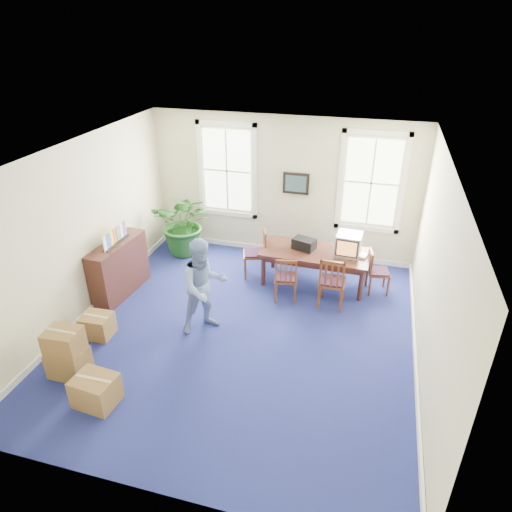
% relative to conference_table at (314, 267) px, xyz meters
% --- Properties ---
extents(floor, '(6.50, 6.50, 0.00)m').
position_rel_conference_table_xyz_m(floor, '(-0.97, -2.03, -0.37)').
color(floor, navy).
rests_on(floor, ground).
extents(ceiling, '(6.50, 6.50, 0.00)m').
position_rel_conference_table_xyz_m(ceiling, '(-0.97, -2.03, 2.83)').
color(ceiling, white).
rests_on(ceiling, ground).
extents(wall_back, '(6.50, 0.00, 6.50)m').
position_rel_conference_table_xyz_m(wall_back, '(-0.97, 1.22, 1.23)').
color(wall_back, beige).
rests_on(wall_back, ground).
extents(wall_front, '(6.50, 0.00, 6.50)m').
position_rel_conference_table_xyz_m(wall_front, '(-0.97, -5.28, 1.23)').
color(wall_front, beige).
rests_on(wall_front, ground).
extents(wall_left, '(0.00, 6.50, 6.50)m').
position_rel_conference_table_xyz_m(wall_left, '(-3.97, -2.03, 1.23)').
color(wall_left, beige).
rests_on(wall_left, ground).
extents(wall_right, '(0.00, 6.50, 6.50)m').
position_rel_conference_table_xyz_m(wall_right, '(2.03, -2.03, 1.23)').
color(wall_right, beige).
rests_on(wall_right, ground).
extents(baseboard_back, '(6.00, 0.04, 0.12)m').
position_rel_conference_table_xyz_m(baseboard_back, '(-0.97, 1.19, -0.31)').
color(baseboard_back, white).
rests_on(baseboard_back, ground).
extents(baseboard_left, '(0.04, 6.50, 0.12)m').
position_rel_conference_table_xyz_m(baseboard_left, '(-3.94, -2.03, -0.31)').
color(baseboard_left, white).
rests_on(baseboard_left, ground).
extents(baseboard_right, '(0.04, 6.50, 0.12)m').
position_rel_conference_table_xyz_m(baseboard_right, '(2.00, -2.03, -0.31)').
color(baseboard_right, white).
rests_on(baseboard_right, ground).
extents(window_left, '(1.40, 0.12, 2.20)m').
position_rel_conference_table_xyz_m(window_left, '(-2.27, 1.20, 1.53)').
color(window_left, white).
rests_on(window_left, ground).
extents(window_right, '(1.40, 0.12, 2.20)m').
position_rel_conference_table_xyz_m(window_right, '(0.93, 1.20, 1.53)').
color(window_right, white).
rests_on(window_right, ground).
extents(wall_picture, '(0.58, 0.06, 0.48)m').
position_rel_conference_table_xyz_m(wall_picture, '(-0.67, 1.17, 1.38)').
color(wall_picture, black).
rests_on(wall_picture, ground).
extents(conference_table, '(2.22, 1.06, 0.75)m').
position_rel_conference_table_xyz_m(conference_table, '(0.00, 0.00, 0.00)').
color(conference_table, '#432018').
rests_on(conference_table, ground).
extents(crt_tv, '(0.52, 0.56, 0.44)m').
position_rel_conference_table_xyz_m(crt_tv, '(0.65, 0.05, 0.60)').
color(crt_tv, '#B7B7BC').
rests_on(crt_tv, conference_table).
extents(game_console, '(0.20, 0.23, 0.05)m').
position_rel_conference_table_xyz_m(game_console, '(0.95, 0.00, 0.40)').
color(game_console, white).
rests_on(game_console, conference_table).
extents(equipment_bag, '(0.52, 0.41, 0.22)m').
position_rel_conference_table_xyz_m(equipment_bag, '(-0.25, 0.05, 0.49)').
color(equipment_bag, black).
rests_on(equipment_bag, conference_table).
extents(chair_near_left, '(0.51, 0.51, 0.97)m').
position_rel_conference_table_xyz_m(chair_near_left, '(-0.45, -0.75, 0.11)').
color(chair_near_left, brown).
rests_on(chair_near_left, ground).
extents(chair_near_right, '(0.49, 0.49, 1.09)m').
position_rel_conference_table_xyz_m(chair_near_right, '(0.45, -0.75, 0.17)').
color(chair_near_right, brown).
rests_on(chair_near_right, ground).
extents(chair_end_left, '(0.60, 0.60, 1.05)m').
position_rel_conference_table_xyz_m(chair_end_left, '(-1.30, 0.00, 0.15)').
color(chair_end_left, brown).
rests_on(chair_end_left, ground).
extents(chair_end_right, '(0.50, 0.50, 0.93)m').
position_rel_conference_table_xyz_m(chair_end_right, '(1.30, 0.00, 0.09)').
color(chair_end_right, brown).
rests_on(chair_end_right, ground).
extents(man, '(1.09, 1.07, 1.77)m').
position_rel_conference_table_xyz_m(man, '(-1.63, -2.08, 0.51)').
color(man, '#748DC3').
rests_on(man, ground).
extents(credenza, '(0.53, 1.50, 1.16)m').
position_rel_conference_table_xyz_m(credenza, '(-3.70, -1.42, 0.20)').
color(credenza, '#432018').
rests_on(credenza, ground).
extents(brochure_rack, '(0.13, 0.73, 0.32)m').
position_rel_conference_table_xyz_m(brochure_rack, '(-3.68, -1.42, 0.94)').
color(brochure_rack, '#99999E').
rests_on(brochure_rack, credenza).
extents(potted_plant, '(1.53, 1.38, 1.53)m').
position_rel_conference_table_xyz_m(potted_plant, '(-3.12, 0.57, 0.39)').
color(potted_plant, '#1A4D18').
rests_on(potted_plant, ground).
extents(cardboard_boxes, '(1.54, 1.54, 0.87)m').
position_rel_conference_table_xyz_m(cardboard_boxes, '(-3.06, -3.65, 0.06)').
color(cardboard_boxes, olive).
rests_on(cardboard_boxes, ground).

